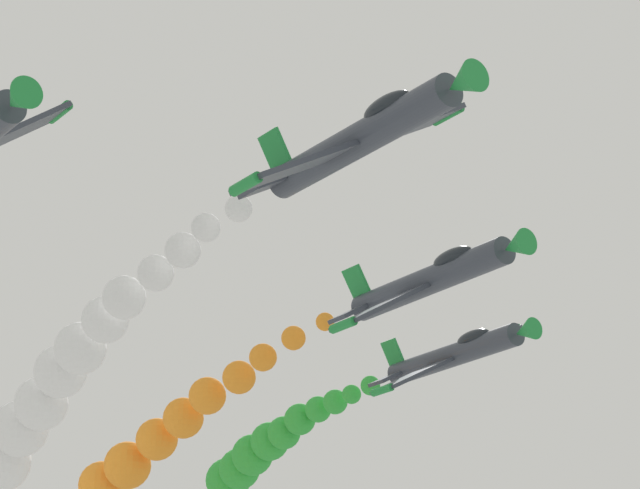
# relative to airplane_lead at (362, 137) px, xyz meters

# --- Properties ---
(airplane_lead) EXTENTS (8.55, 10.35, 4.93)m
(airplane_lead) POSITION_rel_airplane_lead_xyz_m (0.00, 0.00, 0.00)
(airplane_lead) COLOR #333842
(smoke_trail_lead) EXTENTS (3.84, 30.85, 11.15)m
(smoke_trail_lead) POSITION_rel_airplane_lead_xyz_m (-0.81, -29.05, -5.84)
(smoke_trail_lead) COLOR white
(airplane_left_inner) EXTENTS (8.45, 10.35, 5.10)m
(airplane_left_inner) POSITION_rel_airplane_lead_xyz_m (-9.52, -8.25, -0.75)
(airplane_left_inner) COLOR #333842
(airplane_left_outer) EXTENTS (8.65, 10.35, 4.73)m
(airplane_left_outer) POSITION_rel_airplane_lead_xyz_m (-18.75, -17.78, -0.25)
(airplane_left_outer) COLOR #333842
(smoke_trail_left_outer) EXTENTS (2.93, 16.71, 4.51)m
(smoke_trail_left_outer) POSITION_rel_airplane_lead_xyz_m (-18.99, -35.61, -2.11)
(smoke_trail_left_outer) COLOR green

